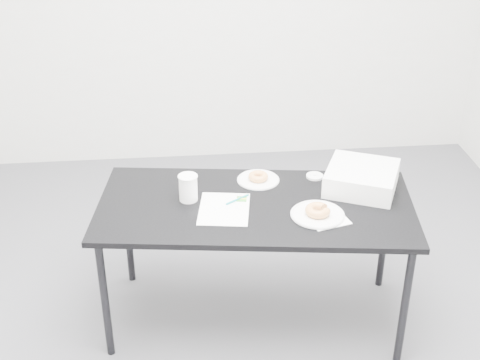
{
  "coord_description": "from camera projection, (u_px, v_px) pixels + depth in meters",
  "views": [
    {
      "loc": [
        -0.21,
        -2.62,
        2.33
      ],
      "look_at": [
        0.05,
        0.02,
        0.86
      ],
      "focal_mm": 50.0,
      "sensor_mm": 36.0,
      "label": 1
    }
  ],
  "objects": [
    {
      "name": "floor",
      "position": [
        230.0,
        329.0,
        3.43
      ],
      "size": [
        4.0,
        4.0,
        0.0
      ],
      "primitive_type": "plane",
      "color": "#46464A",
      "rests_on": "ground"
    },
    {
      "name": "table",
      "position": [
        255.0,
        213.0,
        3.21
      ],
      "size": [
        1.58,
        0.9,
        0.69
      ],
      "rotation": [
        0.0,
        0.0,
        -0.13
      ],
      "color": "black",
      "rests_on": "floor"
    },
    {
      "name": "scorecard",
      "position": [
        224.0,
        209.0,
        3.14
      ],
      "size": [
        0.27,
        0.33,
        0.0
      ],
      "primitive_type": "cube",
      "rotation": [
        0.0,
        0.0,
        -0.15
      ],
      "color": "white",
      "rests_on": "table"
    },
    {
      "name": "logo_patch",
      "position": [
        242.0,
        199.0,
        3.22
      ],
      "size": [
        0.05,
        0.05,
        0.0
      ],
      "primitive_type": "cube",
      "rotation": [
        0.0,
        0.0,
        -0.15
      ],
      "color": "green",
      "rests_on": "scorecard"
    },
    {
      "name": "pen",
      "position": [
        237.0,
        199.0,
        3.21
      ],
      "size": [
        0.12,
        0.09,
        0.01
      ],
      "primitive_type": "cylinder",
      "rotation": [
        0.0,
        1.57,
        0.6
      ],
      "color": "#0B7883",
      "rests_on": "scorecard"
    },
    {
      "name": "napkin",
      "position": [
        326.0,
        218.0,
        3.07
      ],
      "size": [
        0.22,
        0.22,
        0.0
      ],
      "primitive_type": "cube",
      "rotation": [
        0.0,
        0.0,
        0.27
      ],
      "color": "white",
      "rests_on": "table"
    },
    {
      "name": "plate_near",
      "position": [
        317.0,
        215.0,
        3.09
      ],
      "size": [
        0.25,
        0.25,
        0.01
      ],
      "primitive_type": "cylinder",
      "color": "white",
      "rests_on": "napkin"
    },
    {
      "name": "donut_near",
      "position": [
        318.0,
        210.0,
        3.08
      ],
      "size": [
        0.13,
        0.13,
        0.04
      ],
      "primitive_type": "torus",
      "rotation": [
        0.0,
        0.0,
        0.13
      ],
      "color": "#DC8846",
      "rests_on": "plate_near"
    },
    {
      "name": "plate_far",
      "position": [
        258.0,
        180.0,
        3.39
      ],
      "size": [
        0.21,
        0.21,
        0.01
      ],
      "primitive_type": "cylinder",
      "color": "white",
      "rests_on": "table"
    },
    {
      "name": "donut_far",
      "position": [
        258.0,
        176.0,
        3.38
      ],
      "size": [
        0.14,
        0.14,
        0.03
      ],
      "primitive_type": "torus",
      "rotation": [
        0.0,
        0.0,
        -0.48
      ],
      "color": "#DC8846",
      "rests_on": "plate_far"
    },
    {
      "name": "coffee_cup",
      "position": [
        188.0,
        188.0,
        3.19
      ],
      "size": [
        0.09,
        0.09,
        0.13
      ],
      "primitive_type": "cylinder",
      "color": "white",
      "rests_on": "table"
    },
    {
      "name": "cup_lid",
      "position": [
        315.0,
        176.0,
        3.42
      ],
      "size": [
        0.09,
        0.09,
        0.01
      ],
      "primitive_type": "cylinder",
      "color": "white",
      "rests_on": "table"
    },
    {
      "name": "bakery_box",
      "position": [
        362.0,
        178.0,
        3.3
      ],
      "size": [
        0.44,
        0.44,
        0.11
      ],
      "primitive_type": "cube",
      "rotation": [
        0.0,
        0.0,
        -0.42
      ],
      "color": "white",
      "rests_on": "table"
    }
  ]
}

